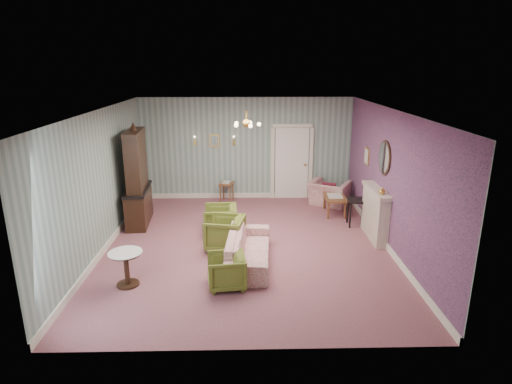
{
  "coord_description": "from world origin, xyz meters",
  "views": [
    {
      "loc": [
        -0.01,
        -8.53,
        3.79
      ],
      "look_at": [
        0.2,
        0.4,
        1.1
      ],
      "focal_mm": 30.02,
      "sensor_mm": 36.0,
      "label": 1
    }
  ],
  "objects_px": {
    "wingback_chair": "(329,189)",
    "dresser": "(136,175)",
    "olive_chair_b": "(225,231)",
    "fireplace": "(375,213)",
    "olive_chair_a": "(226,270)",
    "sofa_chintz": "(249,244)",
    "olive_chair_c": "(220,219)",
    "pedestal_table": "(127,269)",
    "side_table_black": "(356,212)",
    "coffee_table": "(334,205)"
  },
  "relations": [
    {
      "from": "coffee_table",
      "to": "side_table_black",
      "type": "bearing_deg",
      "value": -67.99
    },
    {
      "from": "side_table_black",
      "to": "pedestal_table",
      "type": "xyz_separation_m",
      "value": [
        -4.78,
        -2.82,
        -0.01
      ]
    },
    {
      "from": "olive_chair_b",
      "to": "side_table_black",
      "type": "relative_size",
      "value": 1.16
    },
    {
      "from": "olive_chair_b",
      "to": "dresser",
      "type": "height_order",
      "value": "dresser"
    },
    {
      "from": "olive_chair_c",
      "to": "coffee_table",
      "type": "relative_size",
      "value": 0.79
    },
    {
      "from": "olive_chair_a",
      "to": "wingback_chair",
      "type": "bearing_deg",
      "value": 142.4
    },
    {
      "from": "olive_chair_a",
      "to": "olive_chair_c",
      "type": "height_order",
      "value": "olive_chair_c"
    },
    {
      "from": "olive_chair_b",
      "to": "fireplace",
      "type": "bearing_deg",
      "value": 109.51
    },
    {
      "from": "olive_chair_a",
      "to": "sofa_chintz",
      "type": "xyz_separation_m",
      "value": [
        0.4,
        0.94,
        0.07
      ]
    },
    {
      "from": "olive_chair_c",
      "to": "sofa_chintz",
      "type": "bearing_deg",
      "value": 21.28
    },
    {
      "from": "sofa_chintz",
      "to": "coffee_table",
      "type": "relative_size",
      "value": 2.15
    },
    {
      "from": "olive_chair_a",
      "to": "olive_chair_b",
      "type": "bearing_deg",
      "value": 176.37
    },
    {
      "from": "wingback_chair",
      "to": "side_table_black",
      "type": "distance_m",
      "value": 1.66
    },
    {
      "from": "olive_chair_a",
      "to": "coffee_table",
      "type": "relative_size",
      "value": 0.69
    },
    {
      "from": "sofa_chintz",
      "to": "coffee_table",
      "type": "height_order",
      "value": "sofa_chintz"
    },
    {
      "from": "fireplace",
      "to": "coffee_table",
      "type": "distance_m",
      "value": 1.77
    },
    {
      "from": "coffee_table",
      "to": "pedestal_table",
      "type": "relative_size",
      "value": 1.48
    },
    {
      "from": "olive_chair_b",
      "to": "coffee_table",
      "type": "xyz_separation_m",
      "value": [
        2.77,
        2.16,
        -0.15
      ]
    },
    {
      "from": "side_table_black",
      "to": "pedestal_table",
      "type": "height_order",
      "value": "side_table_black"
    },
    {
      "from": "olive_chair_b",
      "to": "coffee_table",
      "type": "height_order",
      "value": "olive_chair_b"
    },
    {
      "from": "olive_chair_a",
      "to": "wingback_chair",
      "type": "xyz_separation_m",
      "value": [
        2.67,
        4.53,
        0.12
      ]
    },
    {
      "from": "olive_chair_a",
      "to": "side_table_black",
      "type": "height_order",
      "value": "side_table_black"
    },
    {
      "from": "olive_chair_c",
      "to": "sofa_chintz",
      "type": "xyz_separation_m",
      "value": [
        0.64,
        -1.5,
        0.03
      ]
    },
    {
      "from": "fireplace",
      "to": "sofa_chintz",
      "type": "bearing_deg",
      "value": -156.97
    },
    {
      "from": "fireplace",
      "to": "side_table_black",
      "type": "xyz_separation_m",
      "value": [
        -0.21,
        0.77,
        -0.25
      ]
    },
    {
      "from": "pedestal_table",
      "to": "side_table_black",
      "type": "bearing_deg",
      "value": 30.5
    },
    {
      "from": "olive_chair_a",
      "to": "olive_chair_b",
      "type": "relative_size",
      "value": 0.85
    },
    {
      "from": "olive_chair_c",
      "to": "wingback_chair",
      "type": "xyz_separation_m",
      "value": [
        2.91,
        2.09,
        0.07
      ]
    },
    {
      "from": "wingback_chair",
      "to": "fireplace",
      "type": "distance_m",
      "value": 2.46
    },
    {
      "from": "dresser",
      "to": "olive_chair_b",
      "type": "bearing_deg",
      "value": -40.87
    },
    {
      "from": "olive_chair_a",
      "to": "dresser",
      "type": "xyz_separation_m",
      "value": [
        -2.28,
        3.22,
        0.89
      ]
    },
    {
      "from": "olive_chair_b",
      "to": "wingback_chair",
      "type": "xyz_separation_m",
      "value": [
        2.77,
        2.9,
        0.06
      ]
    },
    {
      "from": "sofa_chintz",
      "to": "wingback_chair",
      "type": "xyz_separation_m",
      "value": [
        2.27,
        3.59,
        0.05
      ]
    },
    {
      "from": "sofa_chintz",
      "to": "fireplace",
      "type": "distance_m",
      "value": 3.09
    },
    {
      "from": "fireplace",
      "to": "coffee_table",
      "type": "height_order",
      "value": "fireplace"
    },
    {
      "from": "sofa_chintz",
      "to": "coffee_table",
      "type": "xyz_separation_m",
      "value": [
        2.27,
        2.85,
        -0.16
      ]
    },
    {
      "from": "olive_chair_b",
      "to": "coffee_table",
      "type": "relative_size",
      "value": 0.82
    },
    {
      "from": "olive_chair_a",
      "to": "side_table_black",
      "type": "relative_size",
      "value": 0.98
    },
    {
      "from": "wingback_chair",
      "to": "dresser",
      "type": "relative_size",
      "value": 0.42
    },
    {
      "from": "sofa_chintz",
      "to": "wingback_chair",
      "type": "height_order",
      "value": "wingback_chair"
    },
    {
      "from": "sofa_chintz",
      "to": "wingback_chair",
      "type": "relative_size",
      "value": 2.0
    },
    {
      "from": "olive_chair_a",
      "to": "olive_chair_b",
      "type": "height_order",
      "value": "olive_chair_b"
    },
    {
      "from": "wingback_chair",
      "to": "coffee_table",
      "type": "height_order",
      "value": "wingback_chair"
    },
    {
      "from": "olive_chair_b",
      "to": "coffee_table",
      "type": "bearing_deg",
      "value": 138.67
    },
    {
      "from": "olive_chair_b",
      "to": "dresser",
      "type": "relative_size",
      "value": 0.32
    },
    {
      "from": "side_table_black",
      "to": "pedestal_table",
      "type": "distance_m",
      "value": 5.55
    },
    {
      "from": "wingback_chair",
      "to": "pedestal_table",
      "type": "relative_size",
      "value": 1.59
    },
    {
      "from": "olive_chair_c",
      "to": "dresser",
      "type": "xyz_separation_m",
      "value": [
        -2.04,
        0.78,
        0.84
      ]
    },
    {
      "from": "olive_chair_c",
      "to": "pedestal_table",
      "type": "distance_m",
      "value": 2.8
    },
    {
      "from": "olive_chair_c",
      "to": "side_table_black",
      "type": "relative_size",
      "value": 1.12
    }
  ]
}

